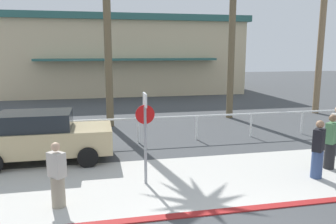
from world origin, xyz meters
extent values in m
plane|color=#424447|center=(0.00, 10.00, 0.00)|extent=(80.00, 80.00, 0.00)
cube|color=beige|center=(0.00, 4.20, 0.01)|extent=(44.00, 4.00, 0.02)
cube|color=maroon|center=(0.00, 2.20, 0.01)|extent=(44.00, 0.24, 0.03)
cube|color=beige|center=(-0.35, 27.89, 3.00)|extent=(19.77, 11.79, 6.00)
cube|color=#2D605B|center=(-0.35, 27.89, 6.25)|extent=(20.37, 12.39, 0.50)
cube|color=#2D605B|center=(-0.35, 21.50, 3.00)|extent=(13.84, 1.20, 0.16)
cylinder|color=white|center=(0.00, 8.50, 1.00)|extent=(21.99, 0.08, 0.08)
cylinder|color=white|center=(-6.11, 8.50, 0.50)|extent=(0.08, 0.08, 1.00)
cylinder|color=white|center=(-3.67, 8.50, 0.50)|extent=(0.08, 0.08, 1.00)
cylinder|color=white|center=(-1.22, 8.50, 0.50)|extent=(0.08, 0.08, 1.00)
cylinder|color=white|center=(1.22, 8.50, 0.50)|extent=(0.08, 0.08, 1.00)
cylinder|color=white|center=(3.67, 8.50, 0.50)|extent=(0.08, 0.08, 1.00)
cylinder|color=white|center=(6.11, 8.50, 0.50)|extent=(0.08, 0.08, 1.00)
cylinder|color=gray|center=(-1.54, 4.20, 1.10)|extent=(0.08, 0.08, 2.20)
cube|color=white|center=(-1.54, 4.20, 2.38)|extent=(0.04, 0.56, 0.36)
cylinder|color=red|center=(-1.54, 4.20, 1.98)|extent=(0.52, 0.03, 0.52)
cylinder|color=brown|center=(-2.20, 11.84, 4.37)|extent=(0.36, 0.36, 8.74)
cylinder|color=brown|center=(4.37, 12.65, 4.73)|extent=(0.36, 0.36, 9.45)
cylinder|color=#846B4C|center=(9.94, 12.90, 3.69)|extent=(0.36, 0.36, 7.37)
cube|color=tan|center=(-4.55, 6.84, 0.73)|extent=(4.40, 1.80, 0.80)
cube|color=#1E2328|center=(-4.80, 6.84, 1.41)|extent=(2.29, 1.58, 0.56)
cylinder|color=black|center=(-3.14, 7.74, 0.33)|extent=(0.66, 0.22, 0.66)
cylinder|color=black|center=(-3.14, 5.94, 0.33)|extent=(0.66, 0.22, 0.66)
cylinder|color=black|center=(-5.96, 7.74, 0.33)|extent=(0.66, 0.22, 0.66)
cylinder|color=#4C4C51|center=(5.44, 5.45, 0.42)|extent=(0.45, 0.45, 0.84)
cylinder|color=gray|center=(-3.76, 3.23, 0.38)|extent=(0.45, 0.45, 0.77)
cube|color=#B7B2A8|center=(-3.76, 3.23, 1.06)|extent=(0.46, 0.47, 0.59)
sphere|color=#D6A884|center=(-3.76, 3.23, 1.49)|extent=(0.21, 0.21, 0.21)
cylinder|color=#232326|center=(4.27, 4.22, 0.42)|extent=(0.44, 0.44, 0.84)
cube|color=#4C7F51|center=(4.27, 4.22, 1.16)|extent=(0.48, 0.43, 0.65)
sphere|color=brown|center=(4.27, 4.22, 1.63)|extent=(0.23, 0.23, 0.23)
cylinder|color=#384C7A|center=(3.39, 3.61, 0.42)|extent=(0.45, 0.45, 0.83)
cube|color=black|center=(3.39, 3.61, 1.15)|extent=(0.47, 0.46, 0.64)
sphere|color=#9E7556|center=(3.39, 3.61, 1.61)|extent=(0.23, 0.23, 0.23)
camera|label=1|loc=(-2.76, -4.59, 3.67)|focal=35.90mm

